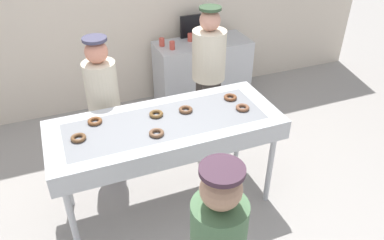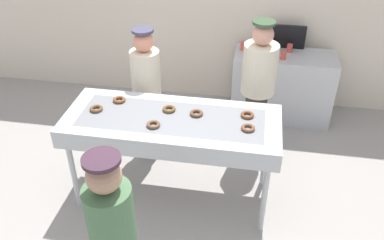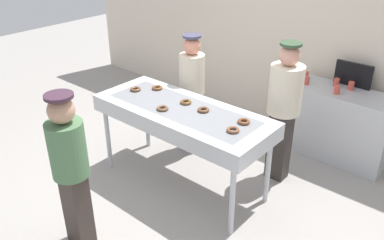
% 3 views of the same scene
% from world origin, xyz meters
% --- Properties ---
extents(ground_plane, '(16.00, 16.00, 0.00)m').
position_xyz_m(ground_plane, '(0.00, 0.00, 0.00)').
color(ground_plane, '#9E9993').
extents(fryer_conveyor, '(2.09, 0.83, 1.00)m').
position_xyz_m(fryer_conveyor, '(0.00, 0.00, 0.90)').
color(fryer_conveyor, '#B7BABF').
rests_on(fryer_conveyor, ground).
extents(chocolate_donut_0, '(0.15, 0.15, 0.03)m').
position_xyz_m(chocolate_donut_0, '(-0.14, -0.17, 1.01)').
color(chocolate_donut_0, brown).
rests_on(chocolate_donut_0, fryer_conveyor).
extents(chocolate_donut_1, '(0.17, 0.17, 0.03)m').
position_xyz_m(chocolate_donut_1, '(-0.05, 0.12, 1.01)').
color(chocolate_donut_1, brown).
rests_on(chocolate_donut_1, fryer_conveyor).
extents(chocolate_donut_2, '(0.17, 0.17, 0.03)m').
position_xyz_m(chocolate_donut_2, '(0.71, 0.14, 1.01)').
color(chocolate_donut_2, brown).
rests_on(chocolate_donut_2, fryer_conveyor).
extents(chocolate_donut_3, '(0.18, 0.18, 0.03)m').
position_xyz_m(chocolate_donut_3, '(0.73, -0.07, 1.01)').
color(chocolate_donut_3, brown).
rests_on(chocolate_donut_3, fryer_conveyor).
extents(chocolate_donut_4, '(0.16, 0.16, 0.03)m').
position_xyz_m(chocolate_donut_4, '(0.23, 0.09, 1.01)').
color(chocolate_donut_4, brown).
rests_on(chocolate_donut_4, fryer_conveyor).
extents(chocolate_donut_5, '(0.15, 0.15, 0.03)m').
position_xyz_m(chocolate_donut_5, '(-0.76, 0.01, 1.01)').
color(chocolate_donut_5, brown).
rests_on(chocolate_donut_5, fryer_conveyor).
extents(chocolate_donut_6, '(0.15, 0.15, 0.03)m').
position_xyz_m(chocolate_donut_6, '(-0.59, 0.21, 1.01)').
color(chocolate_donut_6, brown).
rests_on(chocolate_donut_6, fryer_conveyor).
extents(worker_baker, '(0.38, 0.38, 1.70)m').
position_xyz_m(worker_baker, '(0.79, 0.85, 0.99)').
color(worker_baker, '#322C29').
rests_on(worker_baker, ground).
extents(worker_assistant, '(0.32, 0.32, 1.60)m').
position_xyz_m(worker_assistant, '(-0.43, 0.68, 0.90)').
color(worker_assistant, '#30274B').
rests_on(worker_assistant, ground).
extents(customer_waiting, '(0.33, 0.33, 1.59)m').
position_xyz_m(customer_waiting, '(-0.13, -1.37, 0.90)').
color(customer_waiting, '#392E29').
rests_on(customer_waiting, ground).
extents(prep_counter, '(1.31, 0.57, 0.92)m').
position_xyz_m(prep_counter, '(1.12, 1.79, 0.46)').
color(prep_counter, '#B7BABF').
rests_on(prep_counter, ground).
extents(paper_cup_0, '(0.07, 0.07, 0.11)m').
position_xyz_m(paper_cup_0, '(1.16, 1.89, 0.98)').
color(paper_cup_0, '#CC4C3F').
rests_on(paper_cup_0, prep_counter).
extents(paper_cup_1, '(0.07, 0.07, 0.11)m').
position_xyz_m(paper_cup_1, '(0.56, 1.86, 0.98)').
color(paper_cup_1, '#CC4C3F').
rests_on(paper_cup_1, prep_counter).
extents(paper_cup_2, '(0.07, 0.07, 0.11)m').
position_xyz_m(paper_cup_2, '(1.08, 1.66, 0.98)').
color(paper_cup_2, '#CC4C3F').
rests_on(paper_cup_2, prep_counter).
extents(paper_cup_3, '(0.07, 0.07, 0.11)m').
position_xyz_m(paper_cup_3, '(0.65, 1.70, 0.98)').
color(paper_cup_3, '#CC4C3F').
rests_on(paper_cup_3, prep_counter).
extents(paper_cup_4, '(0.07, 0.07, 0.11)m').
position_xyz_m(paper_cup_4, '(0.98, 1.89, 0.98)').
color(paper_cup_4, '#CC4C3F').
rests_on(paper_cup_4, prep_counter).
extents(menu_display, '(0.47, 0.04, 0.31)m').
position_xyz_m(menu_display, '(1.12, 2.03, 1.08)').
color(menu_display, black).
rests_on(menu_display, prep_counter).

